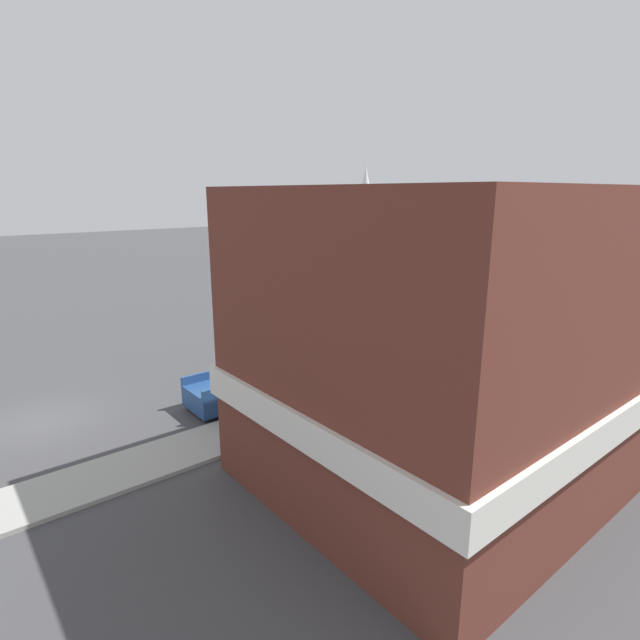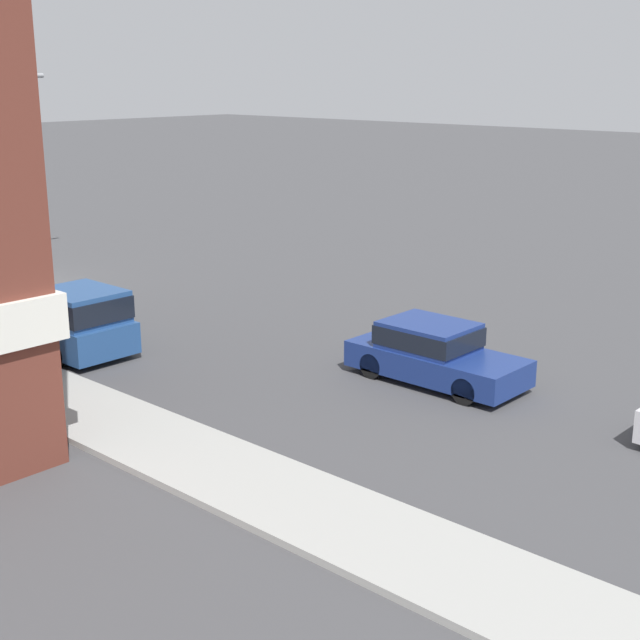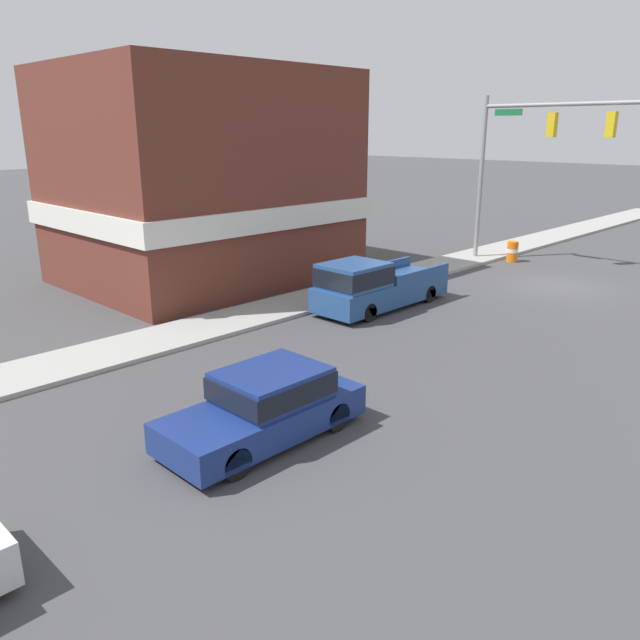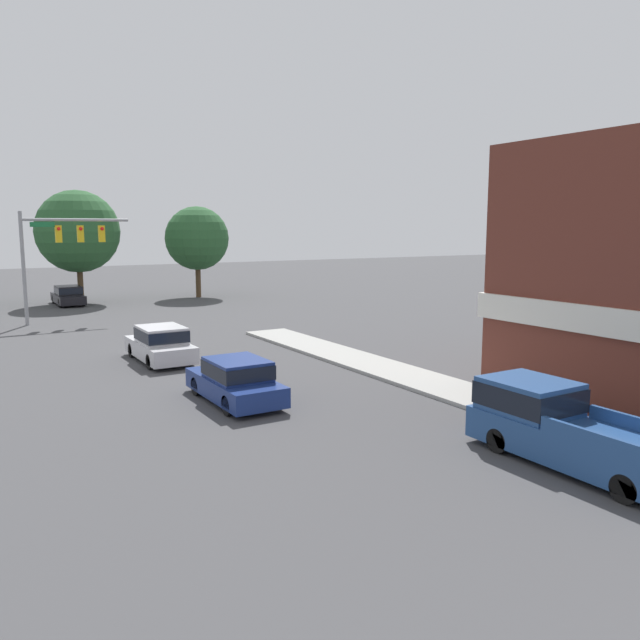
{
  "view_description": "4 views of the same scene",
  "coord_description": "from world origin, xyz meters",
  "views": [
    {
      "loc": [
        20.65,
        -2.77,
        8.67
      ],
      "look_at": [
        1.28,
        13.01,
        2.26
      ],
      "focal_mm": 28.0,
      "sensor_mm": 36.0,
      "label": 1
    },
    {
      "loc": [
        16.19,
        29.86,
        7.55
      ],
      "look_at": [
        0.95,
        15.98,
        1.82
      ],
      "focal_mm": 50.0,
      "sensor_mm": 36.0,
      "label": 2
    },
    {
      "loc": [
        -10.88,
        25.48,
        6.4
      ],
      "look_at": [
        0.02,
        14.39,
        1.63
      ],
      "focal_mm": 35.0,
      "sensor_mm": 36.0,
      "label": 3
    },
    {
      "loc": [
        -9.77,
        -1.51,
        5.87
      ],
      "look_at": [
        -0.07,
        14.47,
        3.11
      ],
      "focal_mm": 35.0,
      "sensor_mm": 36.0,
      "label": 4
    }
  ],
  "objects": [
    {
      "name": "ground_plane",
      "position": [
        0.0,
        0.0,
        0.0
      ],
      "size": [
        200.0,
        200.0,
        0.0
      ],
      "primitive_type": "plane",
      "color": "#424244"
    },
    {
      "name": "pickup_truck_parked",
      "position": [
        3.31,
        8.31,
        0.93
      ],
      "size": [
        1.98,
        5.8,
        1.9
      ],
      "color": "black",
      "rests_on": "ground"
    },
    {
      "name": "car_lead",
      "position": [
        -1.53,
        17.59,
        0.79
      ],
      "size": [
        1.89,
        4.54,
        1.52
      ],
      "color": "black",
      "rests_on": "ground"
    }
  ]
}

